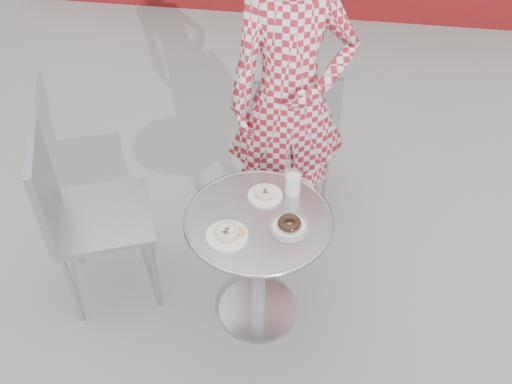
# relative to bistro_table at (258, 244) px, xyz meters

# --- Properties ---
(ground) EXTENTS (60.00, 60.00, 0.00)m
(ground) POSITION_rel_bistro_table_xyz_m (-0.01, -0.05, -0.52)
(ground) COLOR gray
(ground) RESTS_ON ground
(bistro_table) EXTENTS (0.68, 0.68, 0.68)m
(bistro_table) POSITION_rel_bistro_table_xyz_m (0.00, 0.00, 0.00)
(bistro_table) COLOR silver
(bistro_table) RESTS_ON ground
(chair_far) EXTENTS (0.55, 0.56, 0.97)m
(chair_far) POSITION_rel_bistro_table_xyz_m (0.05, 0.90, -0.22)
(chair_far) COLOR #A0A2A7
(chair_far) RESTS_ON ground
(chair_left) EXTENTS (0.62, 0.61, 0.99)m
(chair_left) POSITION_rel_bistro_table_xyz_m (-0.79, 0.06, -0.21)
(chair_left) COLOR #A0A2A7
(chair_left) RESTS_ON ground
(seated_person) EXTENTS (0.74, 0.58, 1.78)m
(seated_person) POSITION_rel_bistro_table_xyz_m (0.06, 0.67, 0.37)
(seated_person) COLOR #A91A29
(seated_person) RESTS_ON ground
(plate_far) EXTENTS (0.16, 0.16, 0.04)m
(plate_far) POSITION_rel_bistro_table_xyz_m (0.01, 0.15, 0.18)
(plate_far) COLOR white
(plate_far) RESTS_ON bistro_table
(plate_near) EXTENTS (0.18, 0.18, 0.05)m
(plate_near) POSITION_rel_bistro_table_xyz_m (-0.11, -0.13, 0.19)
(plate_near) COLOR white
(plate_near) RESTS_ON bistro_table
(plate_checker) EXTENTS (0.18, 0.18, 0.05)m
(plate_checker) POSITION_rel_bistro_table_xyz_m (0.14, -0.04, 0.18)
(plate_checker) COLOR white
(plate_checker) RESTS_ON bistro_table
(milk_cup) EXTENTS (0.08, 0.08, 0.12)m
(milk_cup) POSITION_rel_bistro_table_xyz_m (0.13, 0.19, 0.22)
(milk_cup) COLOR white
(milk_cup) RESTS_ON bistro_table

